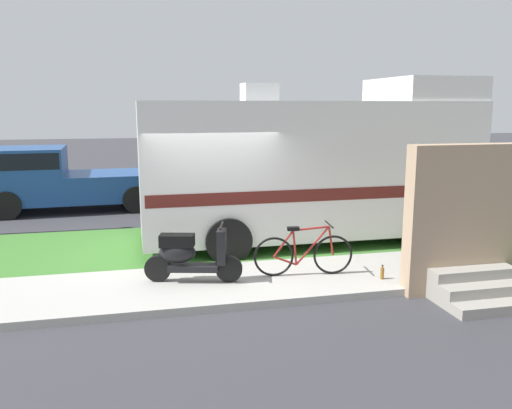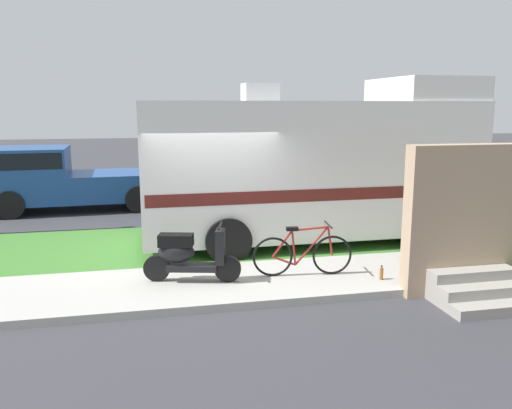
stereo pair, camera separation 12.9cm
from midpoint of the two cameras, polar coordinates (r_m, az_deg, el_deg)
ground_plane at (r=9.89m, az=-4.89°, el=-6.80°), size 80.00×80.00×0.00m
sidewalk at (r=8.75m, az=-3.78°, el=-8.76°), size 24.00×2.00×0.12m
grass_strip at (r=11.31m, az=-5.95°, el=-4.34°), size 24.00×3.40×0.08m
motorhome_rv at (r=11.37m, az=5.82°, el=4.28°), size 7.16×2.67×3.57m
scooter at (r=8.64m, az=-7.74°, el=-5.48°), size 1.59×0.64×0.97m
bicycle at (r=8.93m, az=4.82°, el=-5.37°), size 1.71×0.52×0.90m
pickup_truck_near at (r=15.95m, az=-21.50°, el=2.82°), size 5.67×2.36×1.82m
porch_steps at (r=8.88m, az=21.86°, el=-3.15°), size 2.00×1.26×2.40m
bottle_green at (r=10.85m, az=21.75°, el=-4.68°), size 0.08×0.08×0.27m
bottle_spare at (r=9.03m, az=13.27°, el=-7.33°), size 0.06×0.06×0.24m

